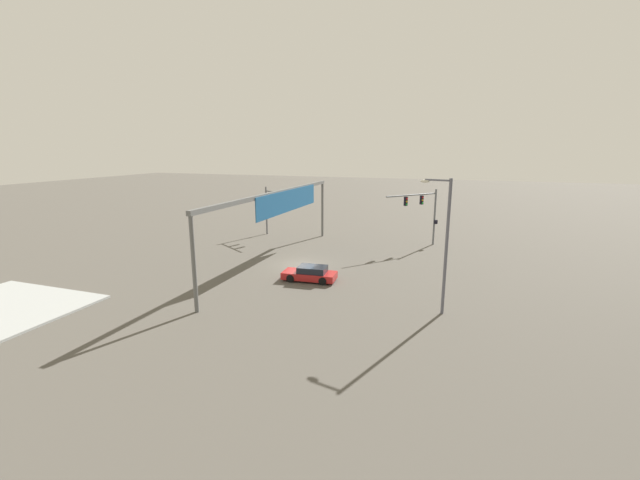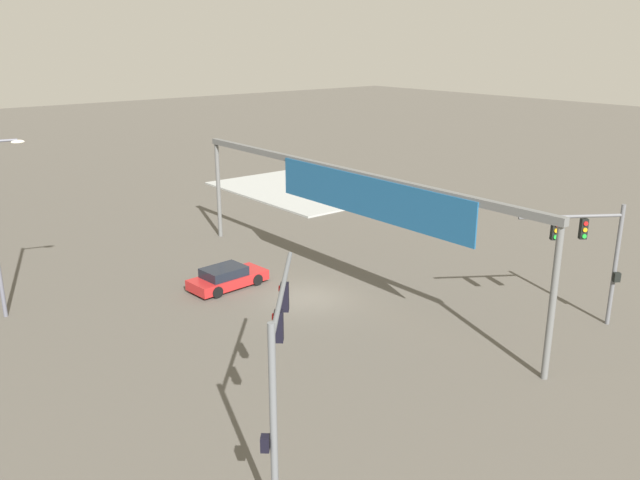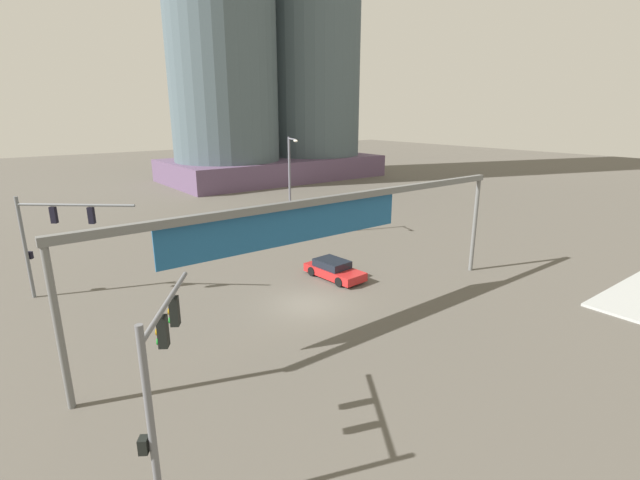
# 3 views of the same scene
# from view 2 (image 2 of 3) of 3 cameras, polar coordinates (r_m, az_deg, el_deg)

# --- Properties ---
(ground_plane) EXTENTS (226.42, 226.42, 0.00)m
(ground_plane) POSITION_cam_2_polar(r_m,az_deg,el_deg) (34.35, -1.18, -5.15)
(ground_plane) COLOR #545048
(sidewalk_corner) EXTENTS (15.76, 10.23, 0.15)m
(sidewalk_corner) POSITION_cam_2_polar(r_m,az_deg,el_deg) (58.46, -1.86, 4.41)
(sidewalk_corner) COLOR #A4A8A6
(sidewalk_corner) RESTS_ON ground
(traffic_signal_near_corner) EXTENTS (5.38, 4.90, 6.17)m
(traffic_signal_near_corner) POSITION_cam_2_polar(r_m,az_deg,el_deg) (19.15, -3.72, -10.14)
(traffic_signal_near_corner) COLOR slate
(traffic_signal_near_corner) RESTS_ON ground
(traffic_signal_opposite_side) EXTENTS (3.15, 4.23, 5.91)m
(traffic_signal_opposite_side) POSITION_cam_2_polar(r_m,az_deg,el_deg) (32.40, 22.80, -0.45)
(traffic_signal_opposite_side) COLOR slate
(traffic_signal_opposite_side) RESTS_ON ground
(overhead_sign_gantry) EXTENTS (25.70, 0.43, 6.75)m
(overhead_sign_gantry) POSITION_cam_2_polar(r_m,az_deg,el_deg) (33.41, 2.59, 4.46)
(overhead_sign_gantry) COLOR slate
(overhead_sign_gantry) RESTS_ON ground
(sedan_car_approaching) EXTENTS (2.19, 4.45, 1.21)m
(sedan_car_approaching) POSITION_cam_2_polar(r_m,az_deg,el_deg) (35.98, -8.17, -3.29)
(sedan_car_approaching) COLOR red
(sedan_car_approaching) RESTS_ON ground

